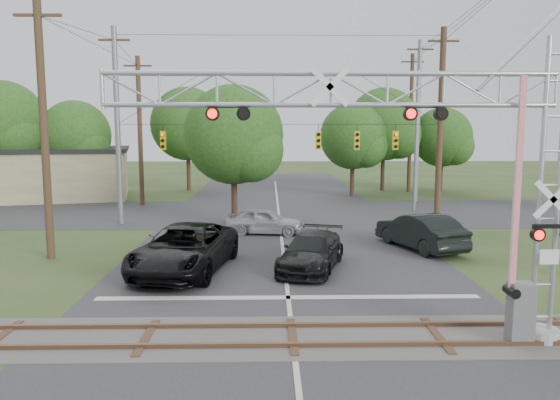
{
  "coord_description": "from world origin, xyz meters",
  "views": [
    {
      "loc": [
        -0.63,
        -12.34,
        5.75
      ],
      "look_at": [
        -0.24,
        7.5,
        3.09
      ],
      "focal_mm": 35.0,
      "sensor_mm": 36.0,
      "label": 1
    }
  ],
  "objects_px": {
    "commercial_building": "(16,173)",
    "streetlight": "(414,133)",
    "crossing_gantry": "(417,157)",
    "pickup_black": "(184,249)",
    "sedan_silver": "(264,221)",
    "traffic_signal_span": "(295,130)",
    "car_dark": "(312,251)"
  },
  "relations": [
    {
      "from": "commercial_building",
      "to": "streetlight",
      "type": "bearing_deg",
      "value": -25.8
    },
    {
      "from": "crossing_gantry",
      "to": "pickup_black",
      "type": "xyz_separation_m",
      "value": [
        -7.18,
        7.35,
        -4.05
      ]
    },
    {
      "from": "commercial_building",
      "to": "streetlight",
      "type": "height_order",
      "value": "streetlight"
    },
    {
      "from": "pickup_black",
      "to": "crossing_gantry",
      "type": "bearing_deg",
      "value": -36.07
    },
    {
      "from": "commercial_building",
      "to": "streetlight",
      "type": "distance_m",
      "value": 31.16
    },
    {
      "from": "crossing_gantry",
      "to": "sedan_silver",
      "type": "bearing_deg",
      "value": 105.05
    },
    {
      "from": "crossing_gantry",
      "to": "traffic_signal_span",
      "type": "height_order",
      "value": "traffic_signal_span"
    },
    {
      "from": "traffic_signal_span",
      "to": "commercial_building",
      "type": "height_order",
      "value": "traffic_signal_span"
    },
    {
      "from": "crossing_gantry",
      "to": "commercial_building",
      "type": "relative_size",
      "value": 0.64
    },
    {
      "from": "commercial_building",
      "to": "pickup_black",
      "type": "bearing_deg",
      "value": -66.13
    },
    {
      "from": "crossing_gantry",
      "to": "sedan_silver",
      "type": "height_order",
      "value": "crossing_gantry"
    },
    {
      "from": "car_dark",
      "to": "streetlight",
      "type": "bearing_deg",
      "value": 79.0
    },
    {
      "from": "traffic_signal_span",
      "to": "sedan_silver",
      "type": "distance_m",
      "value": 6.13
    },
    {
      "from": "car_dark",
      "to": "sedan_silver",
      "type": "height_order",
      "value": "car_dark"
    },
    {
      "from": "streetlight",
      "to": "commercial_building",
      "type": "bearing_deg",
      "value": 167.05
    },
    {
      "from": "traffic_signal_span",
      "to": "streetlight",
      "type": "height_order",
      "value": "traffic_signal_span"
    },
    {
      "from": "pickup_black",
      "to": "commercial_building",
      "type": "xyz_separation_m",
      "value": [
        -16.98,
        22.78,
        1.11
      ]
    },
    {
      "from": "traffic_signal_span",
      "to": "commercial_building",
      "type": "bearing_deg",
      "value": 151.75
    },
    {
      "from": "crossing_gantry",
      "to": "car_dark",
      "type": "xyz_separation_m",
      "value": [
        -2.08,
        7.68,
        -4.25
      ]
    },
    {
      "from": "traffic_signal_span",
      "to": "car_dark",
      "type": "xyz_separation_m",
      "value": [
        0.21,
        -10.69,
        -4.86
      ]
    },
    {
      "from": "pickup_black",
      "to": "commercial_building",
      "type": "height_order",
      "value": "commercial_building"
    },
    {
      "from": "pickup_black",
      "to": "sedan_silver",
      "type": "relative_size",
      "value": 1.58
    },
    {
      "from": "crossing_gantry",
      "to": "streetlight",
      "type": "relative_size",
      "value": 1.27
    },
    {
      "from": "car_dark",
      "to": "sedan_silver",
      "type": "relative_size",
      "value": 1.19
    },
    {
      "from": "sedan_silver",
      "to": "commercial_building",
      "type": "height_order",
      "value": "commercial_building"
    },
    {
      "from": "traffic_signal_span",
      "to": "pickup_black",
      "type": "bearing_deg",
      "value": -113.94
    },
    {
      "from": "crossing_gantry",
      "to": "streetlight",
      "type": "height_order",
      "value": "streetlight"
    },
    {
      "from": "traffic_signal_span",
      "to": "car_dark",
      "type": "height_order",
      "value": "traffic_signal_span"
    },
    {
      "from": "crossing_gantry",
      "to": "car_dark",
      "type": "bearing_deg",
      "value": 105.13
    },
    {
      "from": "pickup_black",
      "to": "sedan_silver",
      "type": "height_order",
      "value": "pickup_black"
    },
    {
      "from": "sedan_silver",
      "to": "crossing_gantry",
      "type": "bearing_deg",
      "value": -157.44
    },
    {
      "from": "traffic_signal_span",
      "to": "crossing_gantry",
      "type": "bearing_deg",
      "value": -82.91
    }
  ]
}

